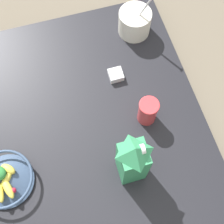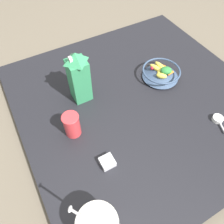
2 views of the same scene
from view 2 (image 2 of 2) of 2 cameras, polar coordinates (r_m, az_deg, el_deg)
ground_plane at (r=1.17m, az=6.92°, el=2.01°), size 6.00×6.00×0.00m
countertop at (r=1.15m, az=7.03°, el=2.77°), size 1.19×1.19×0.05m
fruit_bowl at (r=1.23m, az=12.67°, el=9.99°), size 0.21×0.21×0.08m
milk_carton at (r=1.04m, az=-8.71°, el=9.05°), size 0.09×0.09×0.28m
drinking_cup at (r=0.97m, az=-10.45°, el=-3.24°), size 0.08×0.08×0.12m
spice_jar at (r=0.92m, az=-1.24°, el=-12.94°), size 0.06×0.06×0.03m
measuring_scoop at (r=1.15m, az=25.96°, el=-1.75°), size 0.10×0.06×0.02m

